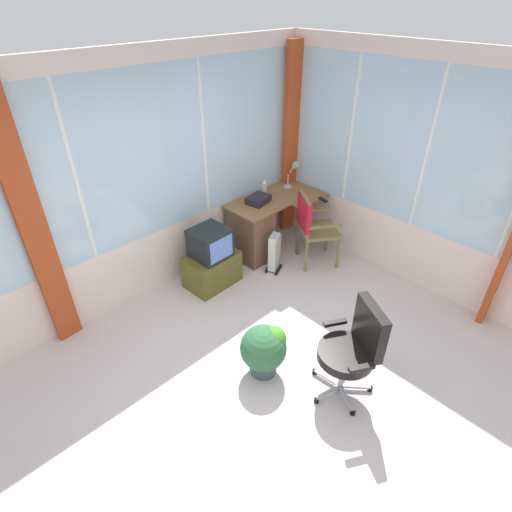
# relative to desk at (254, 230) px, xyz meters

# --- Properties ---
(ground) EXTENTS (5.56, 4.94, 0.06)m
(ground) POSITION_rel_desk_xyz_m (-1.24, -1.64, -0.44)
(ground) COLOR beige
(north_window_panel) EXTENTS (4.56, 0.07, 2.72)m
(north_window_panel) POSITION_rel_desk_xyz_m (-1.24, 0.36, 0.95)
(north_window_panel) COLOR #F2D7CB
(north_window_panel) RESTS_ON ground
(east_window_panel) EXTENTS (0.07, 3.94, 2.72)m
(east_window_panel) POSITION_rel_desk_xyz_m (1.07, -1.64, 0.95)
(east_window_panel) COLOR #F2D7CB
(east_window_panel) RESTS_ON ground
(curtain_north_left) EXTENTS (0.24, 0.09, 2.62)m
(curtain_north_left) POSITION_rel_desk_xyz_m (-2.49, 0.28, 0.90)
(curtain_north_left) COLOR #B4421E
(curtain_north_left) RESTS_ON ground
(curtain_corner) EXTENTS (0.24, 0.09, 2.62)m
(curtain_corner) POSITION_rel_desk_xyz_m (0.94, 0.23, 0.90)
(curtain_corner) COLOR #B4421E
(curtain_corner) RESTS_ON ground
(desk) EXTENTS (1.31, 0.76, 0.76)m
(desk) POSITION_rel_desk_xyz_m (0.00, 0.00, 0.00)
(desk) COLOR brown
(desk) RESTS_ON ground
(desk_lamp) EXTENTS (0.24, 0.20, 0.37)m
(desk_lamp) POSITION_rel_desk_xyz_m (0.85, 0.05, 0.59)
(desk_lamp) COLOR #B2B7BC
(desk_lamp) RESTS_ON desk
(tv_remote) EXTENTS (0.08, 0.16, 0.02)m
(tv_remote) POSITION_rel_desk_xyz_m (0.79, -0.52, 0.36)
(tv_remote) COLOR black
(tv_remote) RESTS_ON desk
(spray_bottle) EXTENTS (0.06, 0.06, 0.22)m
(spray_bottle) POSITION_rel_desk_xyz_m (0.37, 0.17, 0.46)
(spray_bottle) COLOR silver
(spray_bottle) RESTS_ON desk
(paper_tray) EXTENTS (0.34, 0.28, 0.09)m
(paper_tray) POSITION_rel_desk_xyz_m (0.13, 0.04, 0.40)
(paper_tray) COLOR #231E2A
(paper_tray) RESTS_ON desk
(wooden_armchair) EXTENTS (0.67, 0.67, 0.98)m
(wooden_armchair) POSITION_rel_desk_xyz_m (0.43, -0.61, 0.21)
(wooden_armchair) COLOR olive
(wooden_armchair) RESTS_ON ground
(office_chair) EXTENTS (0.60, 0.62, 0.97)m
(office_chair) POSITION_rel_desk_xyz_m (-0.91, -2.23, 0.15)
(office_chair) COLOR #B7B7BF
(office_chair) RESTS_ON ground
(tv_on_stand) EXTENTS (0.66, 0.47, 0.78)m
(tv_on_stand) POSITION_rel_desk_xyz_m (-0.81, -0.09, -0.06)
(tv_on_stand) COLOR brown
(tv_on_stand) RESTS_ON ground
(space_heater) EXTENTS (0.29, 0.25, 0.53)m
(space_heater) POSITION_rel_desk_xyz_m (-0.02, -0.42, -0.14)
(space_heater) COLOR silver
(space_heater) RESTS_ON ground
(potted_plant) EXTENTS (0.44, 0.44, 0.54)m
(potted_plant) POSITION_rel_desk_xyz_m (-1.33, -1.55, -0.10)
(potted_plant) COLOR #3E5057
(potted_plant) RESTS_ON ground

